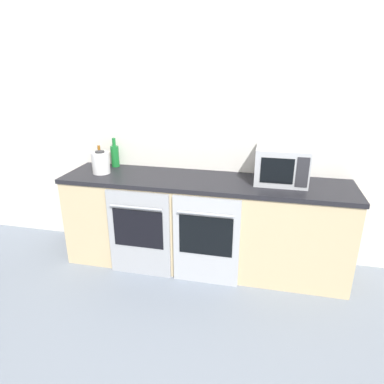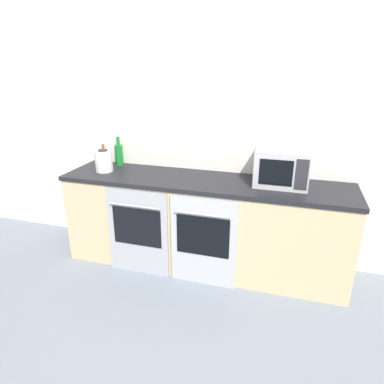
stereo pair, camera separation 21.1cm
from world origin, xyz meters
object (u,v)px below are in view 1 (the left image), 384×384
oven_left (139,234)px  oven_right (206,241)px  bottle_amber (100,159)px  kettle (101,163)px  bottle_green (115,155)px  microwave (282,165)px

oven_left → oven_right: bearing=0.0°
bottle_amber → kettle: bottle_amber is taller
oven_left → bottle_green: bearing=129.0°
bottle_amber → bottle_green: 0.16m
microwave → kettle: bearing=-176.5°
oven_left → kettle: kettle is taller
oven_left → kettle: (-0.47, 0.29, 0.57)m
bottle_amber → microwave: bearing=-1.9°
bottle_amber → bottle_green: (0.13, 0.08, 0.03)m
oven_left → kettle: size_ratio=3.84×
bottle_amber → oven_right: bearing=-20.9°
oven_right → microwave: microwave is taller
oven_left → bottle_amber: 0.91m
oven_left → oven_right: (0.63, 0.00, 0.00)m
oven_right → bottle_amber: size_ratio=3.60×
oven_left → bottle_amber: bearing=141.2°
microwave → bottle_green: 1.67m
oven_right → kettle: size_ratio=3.84×
microwave → kettle: (-1.70, -0.11, -0.05)m
oven_right → kettle: kettle is taller
oven_left → oven_right: 0.63m
microwave → bottle_green: size_ratio=1.53×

